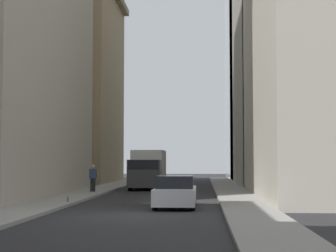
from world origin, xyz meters
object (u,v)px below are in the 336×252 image
delivery_truck (148,169)px  pedestrian (93,177)px  discarded_bottle (68,199)px  sedan_silver (175,193)px

delivery_truck → pedestrian: delivery_truck is taller
delivery_truck → pedestrian: (-5.93, 2.89, -0.41)m
delivery_truck → discarded_bottle: delivery_truck is taller
delivery_truck → discarded_bottle: bearing=170.8°
sedan_silver → pedestrian: bearing=29.6°
sedan_silver → discarded_bottle: bearing=75.2°
sedan_silver → pedestrian: 11.53m
sedan_silver → pedestrian: pedestrian is taller
delivery_truck → sedan_silver: size_ratio=1.50×
pedestrian → discarded_bottle: pedestrian is taller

